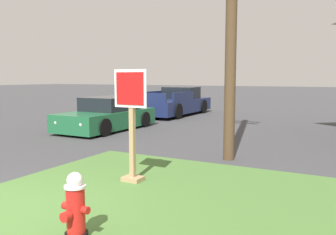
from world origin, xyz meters
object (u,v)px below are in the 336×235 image
manhole_cover (123,172)px  parked_sedan_green (108,116)px  fire_hydrant (75,208)px  pickup_truck_navy (176,103)px  stop_sign (132,129)px

manhole_cover → parked_sedan_green: bearing=130.5°
fire_hydrant → pickup_truck_navy: bearing=112.2°
fire_hydrant → manhole_cover: size_ratio=1.16×
parked_sedan_green → pickup_truck_navy: pickup_truck_navy is taller
manhole_cover → parked_sedan_green: parked_sedan_green is taller
parked_sedan_green → stop_sign: bearing=-48.7°
fire_hydrant → parked_sedan_green: 9.46m
manhole_cover → pickup_truck_navy: (-4.17, 10.79, 0.61)m
fire_hydrant → stop_sign: stop_sign is taller
stop_sign → manhole_cover: size_ratio=2.94×
stop_sign → fire_hydrant: bearing=-72.5°
fire_hydrant → pickup_truck_navy: pickup_truck_navy is taller
stop_sign → parked_sedan_green: size_ratio=0.49×
parked_sedan_green → pickup_truck_navy: bearing=91.0°
fire_hydrant → stop_sign: (-0.72, 2.27, 0.59)m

